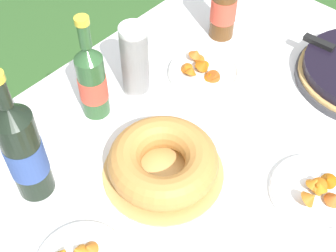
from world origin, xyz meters
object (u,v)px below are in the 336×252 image
(cup_stack, at_px, (135,61))
(snack_plate_near, at_px, (203,70))
(bundt_cake, at_px, (163,162))
(snack_plate_left, at_px, (317,191))
(cider_bottle_amber, at_px, (224,2))
(cider_bottle_green, at_px, (92,80))
(juice_bottle_red, at_px, (24,151))

(cup_stack, bearing_deg, snack_plate_near, -28.61)
(bundt_cake, distance_m, snack_plate_left, 0.35)
(bundt_cake, relative_size, cider_bottle_amber, 0.92)
(cider_bottle_green, bearing_deg, cup_stack, -11.52)
(cider_bottle_green, distance_m, snack_plate_near, 0.33)
(cup_stack, xyz_separation_m, snack_plate_left, (0.04, -0.54, -0.09))
(bundt_cake, bearing_deg, cup_stack, 57.31)
(bundt_cake, bearing_deg, snack_plate_near, 24.03)
(cider_bottle_green, height_order, juice_bottle_red, juice_bottle_red)
(juice_bottle_red, xyz_separation_m, snack_plate_left, (0.41, -0.49, -0.12))
(bundt_cake, relative_size, snack_plate_left, 1.36)
(snack_plate_near, bearing_deg, cup_stack, 151.39)
(bundt_cake, bearing_deg, snack_plate_left, -57.54)
(snack_plate_near, bearing_deg, cider_bottle_amber, 22.64)
(cup_stack, height_order, cider_bottle_green, cider_bottle_green)
(juice_bottle_red, bearing_deg, cider_bottle_green, 16.63)
(snack_plate_left, bearing_deg, bundt_cake, 122.46)
(bundt_cake, height_order, snack_plate_near, bundt_cake)
(snack_plate_near, bearing_deg, bundt_cake, -155.97)
(cider_bottle_green, xyz_separation_m, snack_plate_near, (0.30, -0.12, -0.10))
(bundt_cake, distance_m, snack_plate_near, 0.36)
(bundt_cake, relative_size, cider_bottle_green, 0.96)
(cider_bottle_green, relative_size, snack_plate_near, 1.46)
(bundt_cake, height_order, cup_stack, cup_stack)
(cup_stack, height_order, snack_plate_left, cup_stack)
(cider_bottle_amber, distance_m, snack_plate_left, 0.61)
(cider_bottle_amber, distance_m, snack_plate_near, 0.21)
(snack_plate_near, relative_size, snack_plate_left, 0.97)
(cup_stack, relative_size, juice_bottle_red, 0.60)
(cider_bottle_green, bearing_deg, snack_plate_left, -74.15)
(cup_stack, xyz_separation_m, juice_bottle_red, (-0.38, -0.05, 0.03))
(juice_bottle_red, distance_m, snack_plate_near, 0.57)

